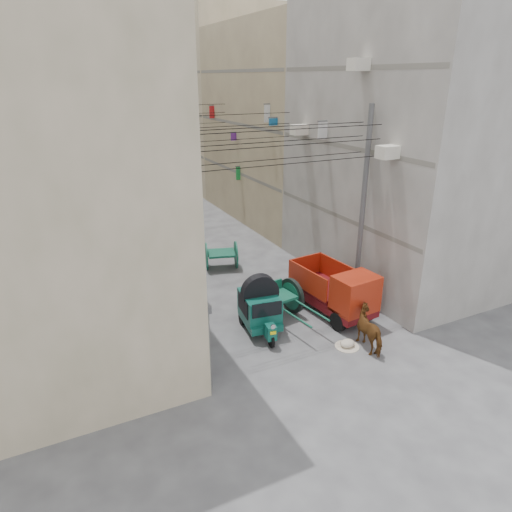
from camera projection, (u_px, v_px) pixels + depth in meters
ground at (384, 417)px, 12.76m from camera, size 140.00×140.00×0.00m
building_row_left at (17, 110)px, 35.58m from camera, size 8.00×62.00×14.00m
building_row_right at (209, 105)px, 42.16m from camera, size 8.00×62.00×14.00m
end_cap_building at (78, 94)px, 65.46m from camera, size 22.00×10.00×13.00m
shutters_left at (149, 264)px, 19.26m from camera, size 0.18×14.40×2.88m
signboards at (164, 167)px, 29.57m from camera, size 8.22×40.52×5.67m
ac_units at (344, 116)px, 17.93m from camera, size 0.70×6.55×3.35m
utility_poles at (186, 170)px, 25.48m from camera, size 7.40×22.20×8.00m
overhead_cables at (199, 123)px, 22.29m from camera, size 7.40×22.52×1.12m
auto_rickshaw at (260, 306)px, 16.81m from camera, size 1.61×2.49×1.70m
tonga_cart at (278, 299)px, 17.85m from camera, size 1.68×3.34×1.45m
mini_truck at (339, 294)px, 17.74m from camera, size 1.98×3.82×2.07m
second_cart at (221, 255)px, 22.44m from camera, size 1.85×1.73×1.35m
feed_sack at (347, 343)px, 16.05m from camera, size 0.54×0.43×0.27m
horse at (372, 330)px, 15.81m from camera, size 0.91×1.73×1.41m
distant_car_white at (138, 226)px, 27.29m from camera, size 1.86×3.47×1.12m
distant_car_grey at (141, 174)px, 41.88m from camera, size 2.25×3.68×1.15m
distant_car_green at (118, 167)px, 45.22m from camera, size 2.04×4.11×1.15m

